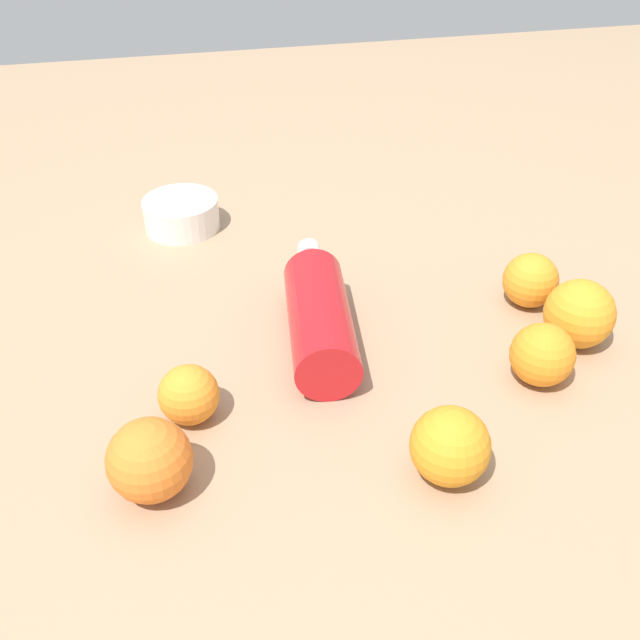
# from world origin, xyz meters

# --- Properties ---
(ground_plane) EXTENTS (2.40, 2.40, 0.00)m
(ground_plane) POSITION_xyz_m (0.00, 0.00, 0.00)
(ground_plane) COLOR #9E7F60
(water_bottle) EXTENTS (0.10, 0.27, 0.08)m
(water_bottle) POSITION_xyz_m (0.01, 0.01, 0.04)
(water_bottle) COLOR red
(water_bottle) RESTS_ON ground_plane
(orange_0) EXTENTS (0.07, 0.07, 0.07)m
(orange_0) POSITION_xyz_m (0.17, 0.13, 0.03)
(orange_0) COLOR orange
(orange_0) RESTS_ON ground_plane
(orange_1) EXTENTS (0.07, 0.07, 0.07)m
(orange_1) POSITION_xyz_m (-0.22, 0.15, 0.04)
(orange_1) COLOR orange
(orange_1) RESTS_ON ground_plane
(orange_2) EXTENTS (0.07, 0.07, 0.07)m
(orange_2) POSITION_xyz_m (-0.28, 0.01, 0.04)
(orange_2) COLOR orange
(orange_2) RESTS_ON ground_plane
(orange_3) EXTENTS (0.08, 0.08, 0.08)m
(orange_3) POSITION_xyz_m (-0.07, 0.26, 0.04)
(orange_3) COLOR orange
(orange_3) RESTS_ON ground_plane
(orange_4) EXTENTS (0.08, 0.08, 0.08)m
(orange_4) POSITION_xyz_m (-0.30, 0.10, 0.04)
(orange_4) COLOR orange
(orange_4) RESTS_ON ground_plane
(orange_5) EXTENTS (0.08, 0.08, 0.08)m
(orange_5) POSITION_xyz_m (0.21, 0.22, 0.04)
(orange_5) COLOR orange
(orange_5) RESTS_ON ground_plane
(ceramic_bowl) EXTENTS (0.11, 0.11, 0.05)m
(ceramic_bowl) POSITION_xyz_m (0.15, -0.29, 0.02)
(ceramic_bowl) COLOR white
(ceramic_bowl) RESTS_ON ground_plane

